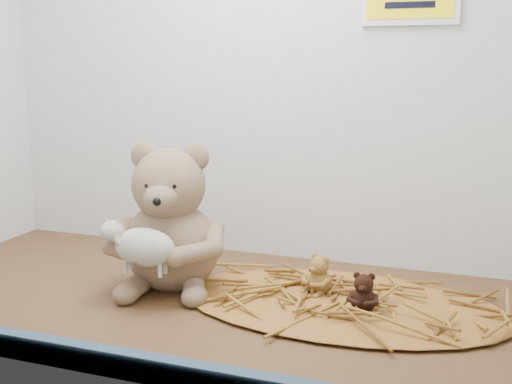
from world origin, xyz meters
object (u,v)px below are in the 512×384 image
at_px(main_teddy, 170,216).
at_px(mini_teddy_brown, 364,290).
at_px(toy_lamb, 145,247).
at_px(mini_teddy_tan, 319,273).

xyz_separation_m(main_teddy, mini_teddy_brown, (0.36, -0.02, -0.09)).
relative_size(toy_lamb, mini_teddy_tan, 2.04).
xyz_separation_m(toy_lamb, mini_teddy_tan, (0.27, 0.14, -0.06)).
bearing_deg(mini_teddy_tan, mini_teddy_brown, -2.16).
distance_m(main_teddy, mini_teddy_tan, 0.29).
height_order(main_teddy, mini_teddy_brown, main_teddy).
bearing_deg(main_teddy, toy_lamb, -103.77).
relative_size(main_teddy, toy_lamb, 1.88).
relative_size(toy_lamb, mini_teddy_brown, 2.19).
xyz_separation_m(main_teddy, mini_teddy_tan, (0.27, 0.04, -0.09)).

